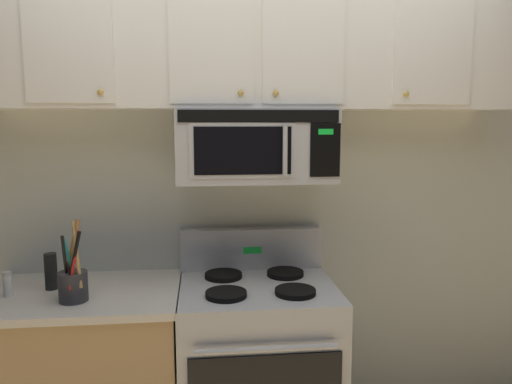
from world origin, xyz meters
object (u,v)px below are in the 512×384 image
salt_shaker (8,284)px  pepper_mill (51,271)px  stove_range (257,368)px  utensil_crock_charcoal (73,281)px  over_range_microwave (255,145)px

salt_shaker → pepper_mill: 0.19m
stove_range → utensil_crock_charcoal: 0.99m
utensil_crock_charcoal → pepper_mill: 0.23m
stove_range → salt_shaker: bearing=-178.5°
over_range_microwave → utensil_crock_charcoal: 1.05m
stove_range → pepper_mill: stove_range is taller
stove_range → salt_shaker: 1.25m
pepper_mill → salt_shaker: bearing=-154.7°
utensil_crock_charcoal → pepper_mill: bearing=129.9°
utensil_crock_charcoal → over_range_microwave: bearing=16.1°
salt_shaker → over_range_microwave: bearing=7.3°
over_range_microwave → utensil_crock_charcoal: bearing=-163.9°
utensil_crock_charcoal → stove_range: bearing=8.5°
over_range_microwave → stove_range: bearing=-89.9°
stove_range → salt_shaker: size_ratio=9.70×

